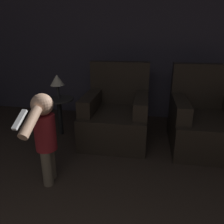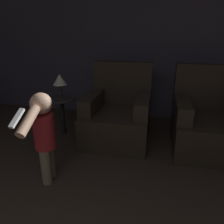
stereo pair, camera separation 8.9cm
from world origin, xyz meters
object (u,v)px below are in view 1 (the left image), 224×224
at_px(armchair_left, 116,114).
at_px(lamp, 57,81).
at_px(armchair_right, 205,121).
at_px(person_toddler, 45,133).

relative_size(armchair_left, lamp, 3.03).
xyz_separation_m(armchair_left, lamp, (-0.77, -0.07, 0.43)).
distance_m(armchair_right, person_toddler, 1.88).
distance_m(armchair_left, lamp, 0.88).
bearing_deg(person_toddler, armchair_left, -34.02).
bearing_deg(armchair_right, armchair_left, 177.86).
xyz_separation_m(armchair_left, person_toddler, (-0.44, -1.07, 0.18)).
relative_size(armchair_left, person_toddler, 1.13).
height_order(armchair_left, armchair_right, same).
distance_m(armchair_right, lamp, 1.92).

